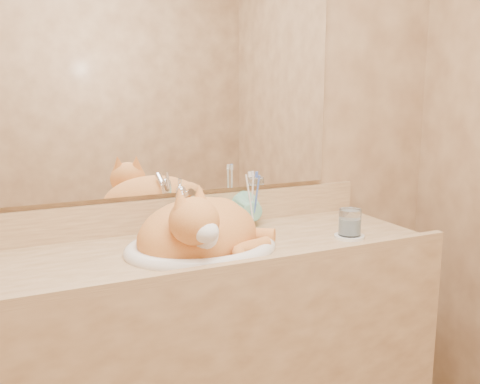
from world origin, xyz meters
name	(u,v)px	position (x,y,z in m)	size (l,w,h in m)	color
wall_back	(167,121)	(0.00, 1.00, 1.25)	(2.40, 0.02, 2.50)	olive
vanity_counter	(198,368)	(0.00, 0.72, 0.42)	(1.60, 0.55, 0.85)	#966C43
mirror	(167,81)	(0.00, 0.99, 1.39)	(1.30, 0.02, 0.80)	white
sink_basin	(201,227)	(0.01, 0.70, 0.93)	(0.49, 0.41, 0.15)	white
faucet	(181,209)	(0.01, 0.89, 0.95)	(0.05, 0.13, 0.19)	white
cat	(200,228)	(0.01, 0.70, 0.92)	(0.44, 0.36, 0.24)	orange
soap_dispenser	(205,208)	(0.08, 0.86, 0.95)	(0.09, 0.09, 0.20)	#73B99A
toothbrush_cup	(253,213)	(0.28, 0.87, 0.91)	(0.12, 0.12, 0.11)	#73B99A
toothbrushes	(253,194)	(0.28, 0.87, 0.98)	(0.04, 0.04, 0.22)	white
saucer	(349,236)	(0.53, 0.62, 0.85)	(0.10, 0.10, 0.01)	white
water_glass	(350,222)	(0.53, 0.62, 0.91)	(0.08, 0.08, 0.09)	silver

